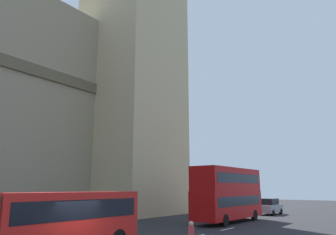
# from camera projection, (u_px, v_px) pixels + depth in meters

# --- Properties ---
(double_decker_bus) EXTENTS (9.80, 2.54, 4.90)m
(double_decker_bus) POSITION_uv_depth(u_px,v_px,m) (228.00, 192.00, 29.75)
(double_decker_bus) COLOR #B20F0F
(double_decker_bus) RESTS_ON ground_plane
(sedan_lead) EXTENTS (4.40, 1.86, 1.85)m
(sedan_lead) POSITION_uv_depth(u_px,v_px,m) (270.00, 207.00, 38.12)
(sedan_lead) COLOR gray
(sedan_lead) RESTS_ON ground_plane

